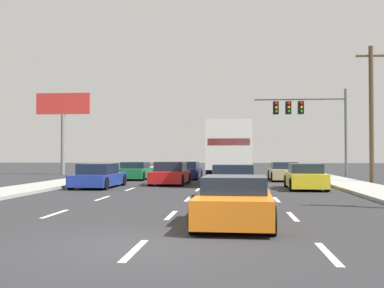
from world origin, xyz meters
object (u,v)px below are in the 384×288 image
at_px(car_navy, 186,171).
at_px(roadside_billboard, 63,115).
at_px(car_gray, 233,183).
at_px(car_yellow, 305,177).
at_px(car_blue, 99,177).
at_px(car_red, 170,174).
at_px(traffic_signal_mast, 303,113).
at_px(car_tan, 284,172).
at_px(utility_pole_mid, 371,112).
at_px(car_orange, 235,202).
at_px(box_truck, 231,149).
at_px(car_green, 136,171).

height_order(car_navy, roadside_billboard, roadside_billboard).
distance_m(car_gray, car_yellow, 6.09).
height_order(car_blue, car_red, car_red).
bearing_deg(car_red, roadside_billboard, 131.01).
relative_size(car_gray, traffic_signal_mast, 0.59).
height_order(car_navy, car_tan, car_navy).
xyz_separation_m(car_gray, car_tan, (3.36, 12.80, -0.02)).
relative_size(car_blue, roadside_billboard, 0.65).
distance_m(traffic_signal_mast, utility_pole_mid, 7.40).
height_order(car_navy, car_orange, car_navy).
distance_m(box_truck, traffic_signal_mast, 10.14).
bearing_deg(car_orange, box_truck, 90.74).
bearing_deg(car_tan, utility_pole_mid, -25.06).
relative_size(car_gray, car_yellow, 0.97).
xyz_separation_m(car_green, car_navy, (3.47, 0.75, 0.00)).
bearing_deg(car_gray, car_tan, 75.30).
xyz_separation_m(car_orange, utility_pole_mid, (8.31, 17.80, 3.77)).
height_order(car_gray, car_tan, car_gray).
bearing_deg(car_yellow, car_blue, 178.38).
xyz_separation_m(car_green, car_orange, (6.87, -20.89, -0.03)).
distance_m(car_blue, traffic_signal_mast, 17.67).
bearing_deg(box_truck, car_red, -166.44).
height_order(car_gray, car_yellow, car_gray).
relative_size(car_gray, roadside_billboard, 0.57).
relative_size(car_navy, car_gray, 1.02).
bearing_deg(traffic_signal_mast, car_blue, -135.91).
bearing_deg(car_red, car_gray, -66.06).
bearing_deg(car_tan, roadside_billboard, 155.51).
distance_m(car_yellow, roadside_billboard, 24.95).
distance_m(car_blue, car_navy, 9.80).
bearing_deg(box_truck, car_navy, 121.32).
bearing_deg(traffic_signal_mast, car_red, -134.94).
relative_size(car_yellow, traffic_signal_mast, 0.61).
relative_size(car_navy, traffic_signal_mast, 0.60).
relative_size(car_red, car_tan, 1.03).
bearing_deg(car_tan, car_navy, 167.38).
distance_m(car_green, car_red, 6.21).
height_order(box_truck, traffic_signal_mast, traffic_signal_mast).
relative_size(car_green, car_gray, 1.11).
xyz_separation_m(car_orange, traffic_signal_mast, (5.21, 24.49, 4.34)).
xyz_separation_m(car_green, box_truck, (6.66, -4.49, 1.48)).
bearing_deg(car_navy, utility_pole_mid, -18.17).
bearing_deg(car_tan, car_blue, -143.93).
distance_m(box_truck, roadside_billboard, 19.25).
relative_size(car_blue, car_yellow, 1.11).
bearing_deg(car_green, box_truck, -34.01).
distance_m(car_orange, utility_pole_mid, 20.00).
height_order(car_yellow, roadside_billboard, roadside_billboard).
xyz_separation_m(car_orange, roadside_billboard, (-14.90, 28.43, 4.66)).
bearing_deg(utility_pole_mid, car_red, -169.43).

